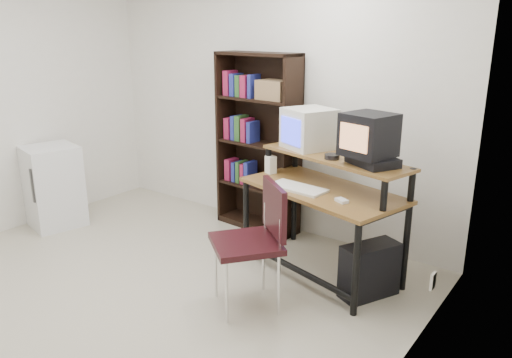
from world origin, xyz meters
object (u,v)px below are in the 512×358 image
Objects in this scene: pc_tower at (370,270)px; mini_fridge at (53,186)px; crt_tv at (369,135)px; bookshelf at (259,141)px; school_chair at (257,232)px; computer_desk at (324,192)px; crt_monitor at (309,129)px.

mini_fridge is at bearing -143.83° from pc_tower.
crt_tv is 0.24× the size of bookshelf.
bookshelf is (-1.50, 0.65, 0.69)m from pc_tower.
mini_fridge is (-2.61, 0.04, -0.16)m from school_chair.
crt_tv is at bearing -15.59° from bookshelf.
computer_desk is at bearing -22.22° from bookshelf.
crt_tv is at bearing 5.92° from crt_monitor.
crt_tv is at bearing 27.04° from mini_fridge.
crt_tv is 1.10m from school_chair.
crt_monitor is at bearing -179.12° from pc_tower.
pc_tower is at bearing -1.20° from crt_monitor.
crt_monitor is at bearing 34.63° from mini_fridge.
computer_desk is at bearing -13.68° from crt_monitor.
bookshelf is (-1.35, 0.49, -0.31)m from crt_tv.
pc_tower is at bearing -1.86° from computer_desk.
bookshelf is 2.16m from mini_fridge.
pc_tower is (0.49, -0.15, -0.49)m from computer_desk.
computer_desk is at bearing -162.35° from crt_tv.
crt_monitor is 1.14m from school_chair.
school_chair is (-0.47, -0.77, -0.63)m from crt_tv.
crt_tv is (0.63, -0.21, 0.06)m from crt_monitor.
crt_tv is at bearing 159.06° from pc_tower.
mini_fridge is at bearing -140.65° from bookshelf.
crt_monitor reaches higher than computer_desk.
computer_desk is 3.51× the size of crt_tv.
mini_fridge is at bearing -150.62° from computer_desk.
bookshelf reaches higher than mini_fridge.
computer_desk is 1.14m from bookshelf.
pc_tower is at bearing 23.68° from mini_fridge.
bookshelf reaches higher than crt_monitor.
pc_tower is at bearing 82.53° from school_chair.
crt_monitor is 1.18× the size of crt_tv.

